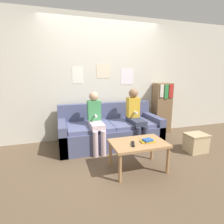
{
  "coord_description": "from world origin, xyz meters",
  "views": [
    {
      "loc": [
        -0.96,
        -2.7,
        1.41
      ],
      "look_at": [
        0.0,
        0.41,
        0.69
      ],
      "focal_mm": 28.0,
      "sensor_mm": 36.0,
      "label": 1
    }
  ],
  "objects_px": {
    "person_right": "(135,114)",
    "person_left": "(96,119)",
    "coffee_table": "(138,146)",
    "storage_box": "(196,143)",
    "tv_remote": "(133,144)",
    "couch": "(110,131)",
    "bookshelf": "(162,108)"
  },
  "relations": [
    {
      "from": "person_right",
      "to": "person_left",
      "type": "bearing_deg",
      "value": -179.56
    },
    {
      "from": "coffee_table",
      "to": "storage_box",
      "type": "distance_m",
      "value": 1.33
    },
    {
      "from": "person_right",
      "to": "tv_remote",
      "type": "distance_m",
      "value": 1.07
    },
    {
      "from": "couch",
      "to": "storage_box",
      "type": "height_order",
      "value": "couch"
    },
    {
      "from": "couch",
      "to": "coffee_table",
      "type": "xyz_separation_m",
      "value": [
        0.11,
        -1.08,
        0.11
      ]
    },
    {
      "from": "tv_remote",
      "to": "person_right",
      "type": "bearing_deg",
      "value": 85.91
    },
    {
      "from": "storage_box",
      "to": "coffee_table",
      "type": "bearing_deg",
      "value": -168.94
    },
    {
      "from": "person_left",
      "to": "person_right",
      "type": "height_order",
      "value": "person_right"
    },
    {
      "from": "coffee_table",
      "to": "person_left",
      "type": "bearing_deg",
      "value": 116.86
    },
    {
      "from": "coffee_table",
      "to": "bookshelf",
      "type": "bearing_deg",
      "value": 47.77
    },
    {
      "from": "person_right",
      "to": "bookshelf",
      "type": "bearing_deg",
      "value": 29.19
    },
    {
      "from": "coffee_table",
      "to": "tv_remote",
      "type": "relative_size",
      "value": 4.65
    },
    {
      "from": "couch",
      "to": "tv_remote",
      "type": "relative_size",
      "value": 11.59
    },
    {
      "from": "couch",
      "to": "person_right",
      "type": "xyz_separation_m",
      "value": [
        0.46,
        -0.19,
        0.36
      ]
    },
    {
      "from": "coffee_table",
      "to": "couch",
      "type": "bearing_deg",
      "value": 96.0
    },
    {
      "from": "person_right",
      "to": "bookshelf",
      "type": "xyz_separation_m",
      "value": [
        0.93,
        0.52,
        -0.02
      ]
    },
    {
      "from": "coffee_table",
      "to": "person_left",
      "type": "distance_m",
      "value": 1.01
    },
    {
      "from": "tv_remote",
      "to": "storage_box",
      "type": "bearing_deg",
      "value": 34.46
    },
    {
      "from": "couch",
      "to": "person_left",
      "type": "relative_size",
      "value": 1.85
    },
    {
      "from": "couch",
      "to": "coffee_table",
      "type": "distance_m",
      "value": 1.09
    },
    {
      "from": "storage_box",
      "to": "person_right",
      "type": "bearing_deg",
      "value": 145.75
    },
    {
      "from": "storage_box",
      "to": "person_left",
      "type": "bearing_deg",
      "value": 160.0
    },
    {
      "from": "person_right",
      "to": "bookshelf",
      "type": "relative_size",
      "value": 0.94
    },
    {
      "from": "coffee_table",
      "to": "storage_box",
      "type": "height_order",
      "value": "coffee_table"
    },
    {
      "from": "person_left",
      "to": "bookshelf",
      "type": "xyz_separation_m",
      "value": [
        1.72,
        0.52,
        -0.0
      ]
    },
    {
      "from": "tv_remote",
      "to": "storage_box",
      "type": "height_order",
      "value": "tv_remote"
    },
    {
      "from": "coffee_table",
      "to": "bookshelf",
      "type": "relative_size",
      "value": 0.67
    },
    {
      "from": "person_left",
      "to": "storage_box",
      "type": "distance_m",
      "value": 1.89
    },
    {
      "from": "storage_box",
      "to": "tv_remote",
      "type": "bearing_deg",
      "value": -167.43
    },
    {
      "from": "person_left",
      "to": "person_right",
      "type": "xyz_separation_m",
      "value": [
        0.8,
        0.01,
        0.02
      ]
    },
    {
      "from": "couch",
      "to": "coffee_table",
      "type": "relative_size",
      "value": 2.49
    },
    {
      "from": "couch",
      "to": "tv_remote",
      "type": "height_order",
      "value": "couch"
    }
  ]
}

